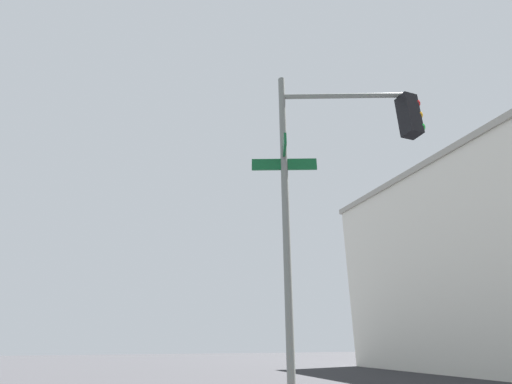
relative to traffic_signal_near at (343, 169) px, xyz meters
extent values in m
cylinder|color=slate|center=(-0.36, -0.93, -1.25)|extent=(0.12, 0.12, 6.28)
cylinder|color=slate|center=(0.05, 0.13, 1.49)|extent=(0.90, 2.14, 0.09)
cube|color=black|center=(0.45, 1.18, 1.04)|extent=(0.28, 0.28, 0.80)
sphere|color=red|center=(0.51, 1.32, 1.29)|extent=(0.18, 0.18, 0.18)
sphere|color=orange|center=(0.51, 1.32, 1.04)|extent=(0.18, 0.18, 0.18)
sphere|color=green|center=(0.51, 1.32, 0.79)|extent=(0.18, 0.18, 0.18)
cube|color=#0F5128|center=(-0.36, -0.93, 0.09)|extent=(0.43, 1.04, 0.20)
cube|color=#0F5128|center=(-0.36, -0.93, 0.31)|extent=(0.95, 0.40, 0.20)
camera|label=1|loc=(4.62, -3.23, -2.69)|focal=25.28mm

